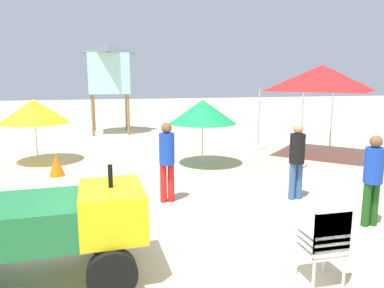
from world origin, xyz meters
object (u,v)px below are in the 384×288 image
at_px(stacked_plastic_chairs, 326,237).
at_px(lifeguard_near_right, 373,175).
at_px(beach_umbrella_mid, 203,112).
at_px(utility_cart, 46,225).
at_px(popup_canopy, 322,78).
at_px(lifeguard_tower, 109,68).
at_px(beach_umbrella_left, 34,111).
at_px(lifeguard_near_left, 297,156).
at_px(lifeguard_far_right, 167,157).
at_px(traffic_cone_near, 56,165).

distance_m(stacked_plastic_chairs, lifeguard_near_right, 2.42).
bearing_deg(stacked_plastic_chairs, beach_umbrella_mid, 88.64).
bearing_deg(utility_cart, lifeguard_near_right, 6.86).
distance_m(utility_cart, popup_canopy, 9.67).
height_order(lifeguard_tower, beach_umbrella_mid, lifeguard_tower).
distance_m(stacked_plastic_chairs, beach_umbrella_left, 9.33).
distance_m(utility_cart, lifeguard_tower, 13.03).
bearing_deg(popup_canopy, lifeguard_near_left, -127.63).
bearing_deg(lifeguard_near_right, utility_cart, -173.14).
bearing_deg(lifeguard_near_left, beach_umbrella_mid, 108.90).
bearing_deg(lifeguard_far_right, stacked_plastic_chairs, -68.59).
height_order(utility_cart, popup_canopy, popup_canopy).
relative_size(stacked_plastic_chairs, lifeguard_near_right, 0.68).
relative_size(utility_cart, lifeguard_tower, 0.63).
xyz_separation_m(beach_umbrella_mid, traffic_cone_near, (-4.08, -0.25, -1.31)).
relative_size(stacked_plastic_chairs, beach_umbrella_left, 0.54).
height_order(stacked_plastic_chairs, popup_canopy, popup_canopy).
bearing_deg(utility_cart, traffic_cone_near, 96.01).
xyz_separation_m(lifeguard_near_left, popup_canopy, (2.80, 3.63, 1.63)).
height_order(lifeguard_tower, traffic_cone_near, lifeguard_tower).
height_order(lifeguard_near_right, beach_umbrella_mid, beach_umbrella_mid).
distance_m(stacked_plastic_chairs, popup_canopy, 8.12).
xyz_separation_m(stacked_plastic_chairs, popup_canopy, (4.11, 6.73, 1.92)).
relative_size(lifeguard_near_right, popup_canopy, 0.54).
relative_size(lifeguard_far_right, traffic_cone_near, 2.87).
distance_m(beach_umbrella_mid, traffic_cone_near, 4.30).
relative_size(lifeguard_near_right, traffic_cone_near, 2.76).
xyz_separation_m(lifeguard_near_right, beach_umbrella_mid, (-1.73, 5.01, 0.68)).
relative_size(lifeguard_tower, beach_umbrella_mid, 2.08).
xyz_separation_m(popup_canopy, beach_umbrella_mid, (-3.96, -0.22, -0.96)).
bearing_deg(traffic_cone_near, lifeguard_tower, 78.36).
height_order(stacked_plastic_chairs, lifeguard_near_right, lifeguard_near_right).
xyz_separation_m(lifeguard_near_right, lifeguard_far_right, (-3.27, 2.06, 0.04)).
xyz_separation_m(utility_cart, lifeguard_tower, (0.96, 12.80, 2.21)).
distance_m(lifeguard_near_right, beach_umbrella_left, 9.28).
height_order(utility_cart, beach_umbrella_left, beach_umbrella_left).
relative_size(lifeguard_near_right, lifeguard_far_right, 0.96).
relative_size(lifeguard_tower, beach_umbrella_left, 2.01).
bearing_deg(beach_umbrella_left, beach_umbrella_mid, -17.18).
bearing_deg(utility_cart, beach_umbrella_mid, 58.04).
height_order(utility_cart, lifeguard_tower, lifeguard_tower).
xyz_separation_m(utility_cart, popup_canopy, (7.48, 5.86, 1.78)).
bearing_deg(beach_umbrella_mid, popup_canopy, 3.23).
xyz_separation_m(stacked_plastic_chairs, lifeguard_far_right, (-1.39, 3.56, 0.32)).
distance_m(utility_cart, beach_umbrella_mid, 6.69).
distance_m(lifeguard_near_right, beach_umbrella_mid, 5.34).
bearing_deg(traffic_cone_near, lifeguard_near_right, -39.31).
distance_m(lifeguard_near_left, traffic_cone_near, 6.16).
bearing_deg(lifeguard_near_left, beach_umbrella_left, 140.83).
bearing_deg(beach_umbrella_mid, stacked_plastic_chairs, -91.36).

